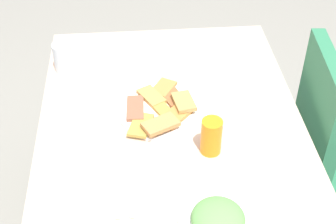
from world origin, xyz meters
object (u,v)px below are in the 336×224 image
pide_platter (162,109)px  paper_napkin (127,196)px  fork (121,196)px  spoon (134,195)px  salad_plate_greens (218,220)px  drinking_glass (63,58)px  dining_table (172,139)px  soda_can (211,136)px

pide_platter → paper_napkin: 0.39m
fork → spoon: (0.00, 0.04, 0.00)m
salad_plate_greens → paper_napkin: 0.27m
drinking_glass → dining_table: bearing=47.7°
drinking_glass → paper_napkin: drinking_glass is taller
pide_platter → salad_plate_greens: 0.51m
dining_table → paper_napkin: bearing=-27.0°
dining_table → pide_platter: (-0.06, -0.03, 0.08)m
pide_platter → drinking_glass: drinking_glass is taller
soda_can → drinking_glass: bearing=-134.7°
soda_can → spoon: 0.30m
dining_table → fork: (0.31, -0.17, 0.07)m
pide_platter → spoon: bearing=-16.5°
salad_plate_greens → fork: size_ratio=1.33×
pide_platter → fork: 0.40m
soda_can → dining_table: bearing=-141.6°
pide_platter → soda_can: size_ratio=2.72×
drinking_glass → pide_platter: bearing=51.3°
pide_platter → fork: pide_platter is taller
pide_platter → drinking_glass: 0.46m
pide_platter → spoon: pide_platter is taller
soda_can → drinking_glass: size_ratio=1.06×
pide_platter → soda_can: soda_can is taller
pide_platter → fork: bearing=-21.5°
spoon → salad_plate_greens: bearing=66.2°
salad_plate_greens → paper_napkin: size_ratio=1.67×
pide_platter → paper_napkin: (0.37, -0.13, -0.01)m
spoon → pide_platter: bearing=168.5°
dining_table → salad_plate_greens: 0.45m
soda_can → pide_platter: bearing=-145.7°
spoon → fork: bearing=-85.0°
pide_platter → soda_can: bearing=34.3°
pide_platter → fork: size_ratio=2.04×
paper_napkin → spoon: spoon is taller
soda_can → paper_napkin: bearing=-57.9°
salad_plate_greens → drinking_glass: 0.91m
salad_plate_greens → soda_can: size_ratio=1.78×
spoon → dining_table: bearing=160.7°
salad_plate_greens → spoon: (-0.12, -0.22, -0.02)m
soda_can → spoon: soda_can is taller
pide_platter → salad_plate_greens: size_ratio=1.53×
drinking_glass → spoon: (0.65, 0.24, -0.05)m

